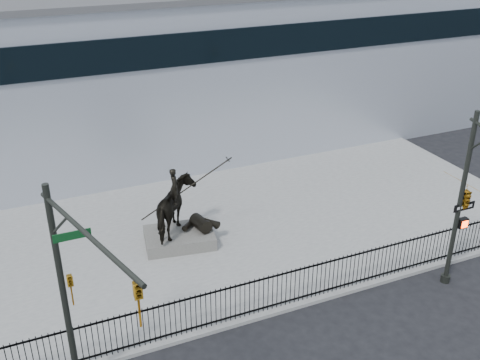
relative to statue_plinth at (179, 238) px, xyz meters
name	(u,v)px	position (x,y,z in m)	size (l,w,h in m)	color
ground	(289,333)	(1.70, -6.79, -0.42)	(120.00, 120.00, 0.00)	black
plaza	(215,234)	(1.70, 0.21, -0.35)	(30.00, 12.00, 0.15)	gray
building	(135,68)	(1.70, 13.21, 4.08)	(44.00, 14.00, 9.00)	#B0B4BF
picket_fence	(273,291)	(1.70, -5.54, 0.48)	(22.10, 0.10, 1.50)	black
statue_plinth	(179,238)	(0.00, 0.00, 0.00)	(2.90, 1.99, 0.54)	#514F4A
equestrian_statue	(179,209)	(0.05, -0.01, 1.41)	(3.68, 2.58, 3.15)	black
traffic_signal_left	(76,298)	(-5.05, -7.41, 3.61)	(1.52, 4.84, 7.00)	black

